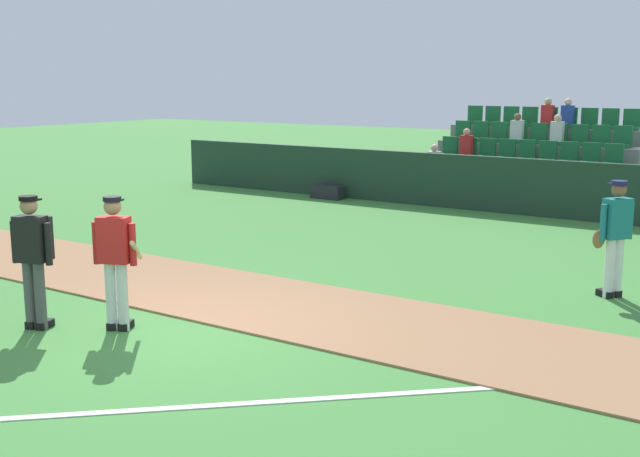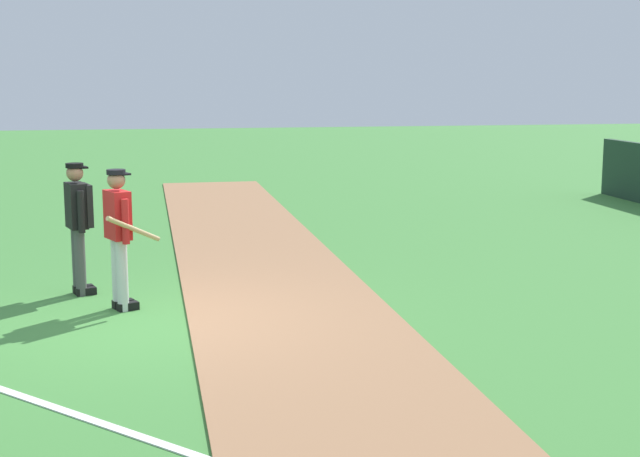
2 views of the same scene
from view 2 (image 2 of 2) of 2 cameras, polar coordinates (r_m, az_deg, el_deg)
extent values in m
plane|color=#42843A|center=(10.89, -10.70, -5.93)|extent=(80.00, 80.00, 0.00)
cube|color=#9E704C|center=(11.02, -1.75, -5.50)|extent=(28.00, 2.52, 0.03)
cube|color=white|center=(8.05, -14.19, -11.66)|extent=(8.90, 8.20, 0.01)
cylinder|color=silver|center=(11.58, -12.66, -2.77)|extent=(0.14, 0.14, 0.90)
cylinder|color=silver|center=(11.43, -12.37, -2.92)|extent=(0.14, 0.14, 0.90)
cube|color=black|center=(11.69, -12.32, -4.66)|extent=(0.21, 0.29, 0.10)
cube|color=black|center=(11.54, -12.02, -4.83)|extent=(0.21, 0.29, 0.10)
cube|color=red|center=(11.37, -12.66, 0.85)|extent=(0.45, 0.36, 0.60)
cylinder|color=red|center=(11.61, -13.10, 0.76)|extent=(0.09, 0.09, 0.55)
cylinder|color=red|center=(11.15, -12.18, 0.43)|extent=(0.09, 0.09, 0.55)
sphere|color=#9E7051|center=(11.31, -12.74, 3.00)|extent=(0.22, 0.22, 0.22)
cylinder|color=black|center=(11.30, -12.75, 3.50)|extent=(0.23, 0.23, 0.06)
cube|color=black|center=(11.34, -12.28, 3.39)|extent=(0.21, 0.18, 0.02)
cylinder|color=tan|center=(11.20, -11.69, -0.03)|extent=(0.56, 0.65, 0.41)
cylinder|color=#4C4C4C|center=(12.51, -15.07, -1.95)|extent=(0.14, 0.14, 0.90)
cylinder|color=#4C4C4C|center=(12.36, -14.89, -2.08)|extent=(0.14, 0.14, 0.90)
cube|color=black|center=(12.61, -14.72, -3.70)|extent=(0.19, 0.28, 0.10)
cube|color=black|center=(12.46, -14.54, -3.86)|extent=(0.19, 0.28, 0.10)
cube|color=black|center=(12.31, -15.13, 1.41)|extent=(0.45, 0.33, 0.60)
cylinder|color=black|center=(12.56, -15.38, 1.32)|extent=(0.09, 0.09, 0.55)
cylinder|color=black|center=(12.08, -14.85, 1.03)|extent=(0.09, 0.09, 0.55)
sphere|color=#9E7051|center=(12.26, -15.22, 3.40)|extent=(0.22, 0.22, 0.22)
cylinder|color=black|center=(12.25, -15.24, 3.86)|extent=(0.23, 0.23, 0.06)
cube|color=black|center=(12.28, -14.78, 3.75)|extent=(0.21, 0.17, 0.02)
cube|color=black|center=(12.34, -14.54, 1.45)|extent=(0.44, 0.21, 0.56)
camera|label=1|loc=(7.95, -74.37, 5.00)|focal=44.06mm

